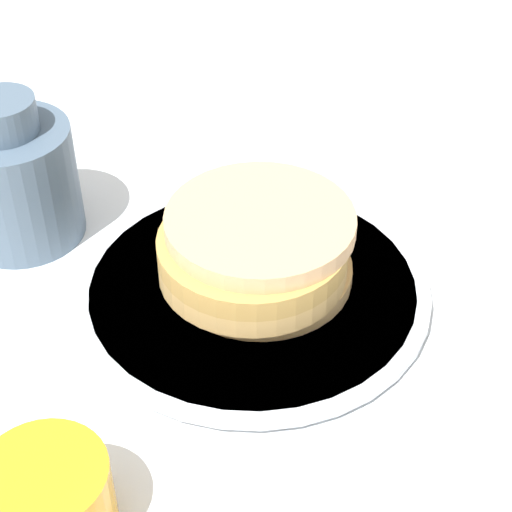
{
  "coord_description": "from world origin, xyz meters",
  "views": [
    {
      "loc": [
        -0.27,
        0.44,
        0.48
      ],
      "look_at": [
        -0.0,
        -0.0,
        0.04
      ],
      "focal_mm": 60.0,
      "sensor_mm": 36.0,
      "label": 1
    }
  ],
  "objects_px": {
    "plate": "(256,287)",
    "cream_jug": "(15,178)",
    "juice_glass": "(49,500)",
    "pancake_stack": "(256,252)"
  },
  "relations": [
    {
      "from": "pancake_stack",
      "to": "juice_glass",
      "type": "bearing_deg",
      "value": 91.41
    },
    {
      "from": "pancake_stack",
      "to": "cream_jug",
      "type": "xyz_separation_m",
      "value": [
        0.22,
        0.04,
        0.01
      ]
    },
    {
      "from": "pancake_stack",
      "to": "plate",
      "type": "bearing_deg",
      "value": 101.92
    },
    {
      "from": "plate",
      "to": "cream_jug",
      "type": "bearing_deg",
      "value": 9.51
    },
    {
      "from": "plate",
      "to": "cream_jug",
      "type": "distance_m",
      "value": 0.23
    },
    {
      "from": "pancake_stack",
      "to": "cream_jug",
      "type": "distance_m",
      "value": 0.22
    },
    {
      "from": "juice_glass",
      "to": "cream_jug",
      "type": "distance_m",
      "value": 0.32
    },
    {
      "from": "juice_glass",
      "to": "cream_jug",
      "type": "xyz_separation_m",
      "value": [
        0.23,
        -0.22,
        0.03
      ]
    },
    {
      "from": "juice_glass",
      "to": "cream_jug",
      "type": "height_order",
      "value": "cream_jug"
    },
    {
      "from": "plate",
      "to": "juice_glass",
      "type": "relative_size",
      "value": 3.62
    }
  ]
}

